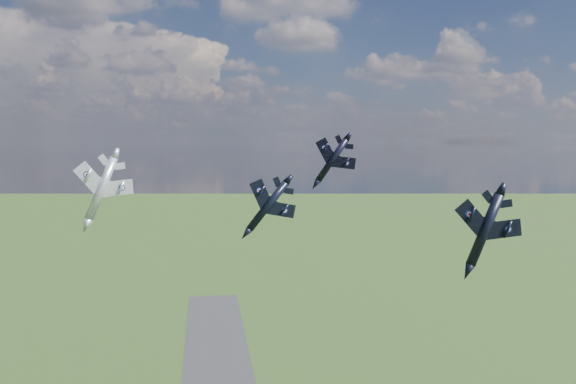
{
  "coord_description": "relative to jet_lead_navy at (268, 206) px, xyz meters",
  "views": [
    {
      "loc": [
        -4.53,
        -80.37,
        91.19
      ],
      "look_at": [
        8.81,
        8.36,
        83.24
      ],
      "focal_mm": 35.0,
      "sensor_mm": 36.0,
      "label": 1
    }
  ],
  "objects": [
    {
      "name": "jet_high_navy",
      "position": [
        14.77,
        16.26,
        7.09
      ],
      "size": [
        13.26,
        15.86,
        7.8
      ],
      "primitive_type": null,
      "rotation": [
        0.0,
        0.6,
        -0.3
      ],
      "color": "black"
    },
    {
      "name": "jet_left_silver",
      "position": [
        -26.37,
        -2.38,
        3.46
      ],
      "size": [
        14.36,
        16.69,
        6.67
      ],
      "primitive_type": null,
      "rotation": [
        0.0,
        0.4,
        0.32
      ],
      "color": "#ADAFB8"
    },
    {
      "name": "jet_right_navy",
      "position": [
        22.89,
        -30.27,
        0.12
      ],
      "size": [
        11.15,
        13.85,
        5.64
      ],
      "primitive_type": null,
      "rotation": [
        0.0,
        0.36,
        -0.15
      ],
      "color": "black"
    },
    {
      "name": "jet_lead_navy",
      "position": [
        0.0,
        0.0,
        0.0
      ],
      "size": [
        9.77,
        13.87,
        8.28
      ],
      "primitive_type": null,
      "rotation": [
        0.0,
        0.67,
        -0.03
      ],
      "color": "black"
    }
  ]
}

